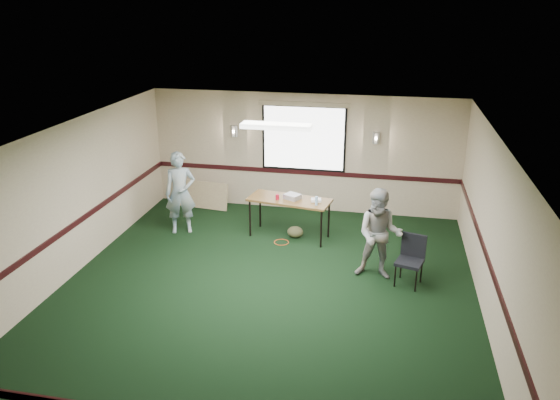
% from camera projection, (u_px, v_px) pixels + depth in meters
% --- Properties ---
extents(ground, '(8.00, 8.00, 0.00)m').
position_uv_depth(ground, '(265.00, 293.00, 9.17)').
color(ground, black).
rests_on(ground, ground).
extents(room_shell, '(8.00, 8.02, 8.00)m').
position_uv_depth(room_shell, '(288.00, 167.00, 10.57)').
color(room_shell, tan).
rests_on(room_shell, ground).
extents(folding_table, '(1.75, 0.94, 0.83)m').
position_uv_depth(folding_table, '(289.00, 202.00, 11.07)').
color(folding_table, '#4F3516').
rests_on(folding_table, ground).
extents(projector, '(0.38, 0.36, 0.10)m').
position_uv_depth(projector, '(292.00, 196.00, 11.04)').
color(projector, '#9999A1').
rests_on(projector, folding_table).
extents(game_console, '(0.22, 0.18, 0.05)m').
position_uv_depth(game_console, '(316.00, 200.00, 10.92)').
color(game_console, white).
rests_on(game_console, folding_table).
extents(red_cup, '(0.07, 0.07, 0.11)m').
position_uv_depth(red_cup, '(277.00, 197.00, 11.00)').
color(red_cup, '#A80B1F').
rests_on(red_cup, folding_table).
extents(water_bottle, '(0.05, 0.05, 0.18)m').
position_uv_depth(water_bottle, '(316.00, 201.00, 10.69)').
color(water_bottle, '#82AFD6').
rests_on(water_bottle, folding_table).
extents(duffel_bag, '(0.39, 0.34, 0.24)m').
position_uv_depth(duffel_bag, '(295.00, 232.00, 11.26)').
color(duffel_bag, '#4D4C2C').
rests_on(duffel_bag, ground).
extents(cable_coil, '(0.36, 0.36, 0.02)m').
position_uv_depth(cable_coil, '(281.00, 242.00, 11.06)').
color(cable_coil, '#C34C18').
rests_on(cable_coil, ground).
extents(folded_table, '(1.25, 0.34, 0.63)m').
position_uv_depth(folded_table, '(203.00, 195.00, 12.79)').
color(folded_table, tan).
rests_on(folded_table, ground).
extents(conference_chair, '(0.53, 0.55, 0.88)m').
position_uv_depth(conference_chair, '(411.00, 256.00, 9.35)').
color(conference_chair, black).
rests_on(conference_chair, ground).
extents(person_left, '(0.74, 0.61, 1.73)m').
position_uv_depth(person_left, '(180.00, 193.00, 11.30)').
color(person_left, teal).
rests_on(person_left, ground).
extents(person_right, '(0.84, 0.67, 1.64)m').
position_uv_depth(person_right, '(379.00, 234.00, 9.43)').
color(person_right, '#698BA3').
rests_on(person_right, ground).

